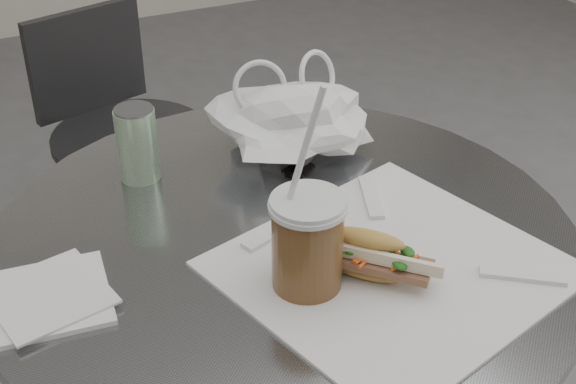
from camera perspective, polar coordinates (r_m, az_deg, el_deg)
name	(u,v)px	position (r m, az deg, el deg)	size (l,w,h in m)	color
chair_far	(128,175)	(2.00, -11.34, 1.20)	(0.37, 0.40, 0.70)	#2D2E30
sandwich_paper	(392,268)	(0.98, 7.39, -5.39)	(0.36, 0.34, 0.00)	white
banh_mi	(368,256)	(0.94, 5.73, -4.54)	(0.17, 0.18, 0.06)	tan
iced_coffee	(307,242)	(0.91, 1.38, -3.59)	(0.09, 0.09, 0.26)	brown
sunglasses	(315,140)	(1.19, 1.96, 3.72)	(0.13, 0.08, 0.06)	black
plastic_bag	(295,124)	(1.17, 0.48, 4.87)	(0.22, 0.17, 0.11)	white
napkin_stack	(49,297)	(0.96, -16.64, -7.18)	(0.15, 0.15, 0.01)	white
drink_can	(137,144)	(1.14, -10.67, 3.40)	(0.06, 0.06, 0.11)	#65A660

